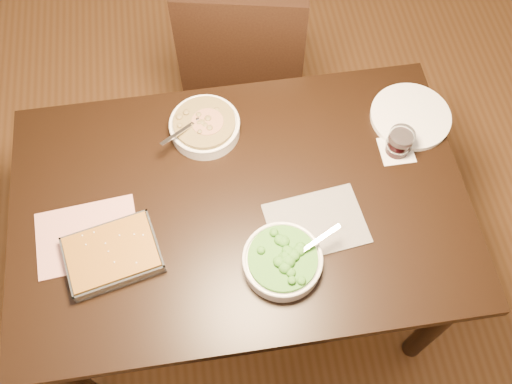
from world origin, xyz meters
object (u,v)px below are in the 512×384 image
at_px(table, 241,215).
at_px(stew_bowl, 205,126).
at_px(broccoli_bowl, 282,261).
at_px(baking_dish, 113,255).
at_px(dinner_plate, 410,116).
at_px(chair_far, 244,61).
at_px(wine_tumbler, 400,142).

distance_m(table, stew_bowl, 0.31).
relative_size(broccoli_bowl, baking_dish, 0.85).
distance_m(stew_bowl, dinner_plate, 0.68).
height_order(broccoli_bowl, dinner_plate, broccoli_bowl).
height_order(table, stew_bowl, stew_bowl).
xyz_separation_m(stew_bowl, dinner_plate, (0.68, -0.05, -0.02)).
xyz_separation_m(table, dinner_plate, (0.60, 0.23, 0.10)).
xyz_separation_m(stew_bowl, chair_far, (0.19, 0.45, -0.24)).
bearing_deg(chair_far, baking_dish, 71.77).
distance_m(broccoli_bowl, wine_tumbler, 0.54).
distance_m(table, dinner_plate, 0.65).
relative_size(broccoli_bowl, chair_far, 0.26).
relative_size(baking_dish, dinner_plate, 1.13).
bearing_deg(chair_far, stew_bowl, 79.68).
bearing_deg(stew_bowl, broccoli_bowl, -71.01).
xyz_separation_m(broccoli_bowl, dinner_plate, (0.51, 0.45, -0.02)).
height_order(table, wine_tumbler, wine_tumbler).
height_order(baking_dish, wine_tumbler, wine_tumbler).
distance_m(table, wine_tumbler, 0.55).
height_order(table, broccoli_bowl, broccoli_bowl).
xyz_separation_m(table, baking_dish, (-0.39, -0.13, 0.12)).
distance_m(stew_bowl, chair_far, 0.54).
relative_size(table, wine_tumbler, 15.35).
height_order(baking_dish, chair_far, chair_far).
relative_size(stew_bowl, baking_dish, 0.76).
height_order(table, baking_dish, baking_dish).
xyz_separation_m(baking_dish, chair_far, (0.50, 0.85, -0.23)).
bearing_deg(chair_far, dinner_plate, 146.55).
xyz_separation_m(broccoli_bowl, wine_tumbler, (0.43, 0.33, 0.02)).
bearing_deg(broccoli_bowl, chair_far, 89.06).
bearing_deg(broccoli_bowl, table, 112.90).
bearing_deg(dinner_plate, wine_tumbler, -123.74).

